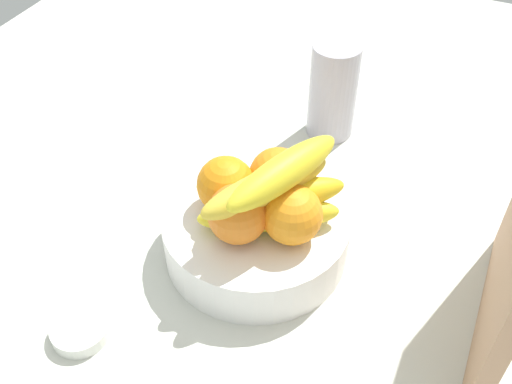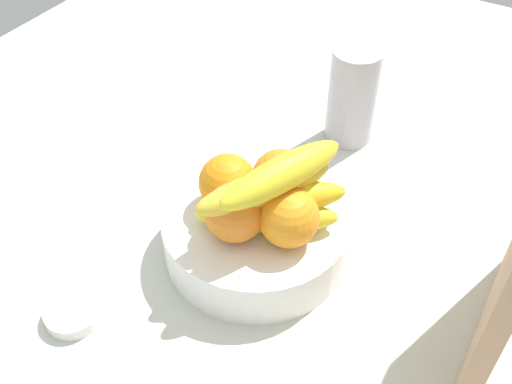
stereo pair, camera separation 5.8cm
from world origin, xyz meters
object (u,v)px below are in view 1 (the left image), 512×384
orange_front_left (226,185)px  orange_back_left (278,176)px  jar_lid (80,330)px  orange_front_right (236,217)px  banana_bunch (274,194)px  orange_center (292,215)px  fruit_bowl (256,233)px  thermos_tumbler (333,90)px

orange_front_left → orange_back_left: bearing=128.6°
orange_front_left → jar_lid: size_ratio=1.08×
orange_front_right → orange_back_left: (-8.41, 1.67, 0.00)cm
orange_front_left → banana_bunch: banana_bunch is taller
orange_center → banana_bunch: 3.24cm
fruit_bowl → banana_bunch: size_ratio=1.32×
fruit_bowl → thermos_tumbler: size_ratio=1.52×
orange_back_left → thermos_tumbler: size_ratio=0.47×
fruit_bowl → orange_front_left: bearing=-90.8°
orange_front_right → orange_center: bearing=117.0°
orange_back_left → orange_front_left: bearing=-51.4°
fruit_bowl → thermos_tumbler: 28.30cm
orange_front_left → jar_lid: (19.94, -9.09, -9.11)cm
orange_center → jar_lid: 27.57cm
fruit_bowl → orange_front_left: (-0.06, -4.02, 6.77)cm
banana_bunch → orange_front_right: bearing=-40.5°
orange_front_left → thermos_tumbler: (-27.88, 4.47, -2.27)cm
orange_center → jar_lid: (18.53, -18.28, -9.11)cm
orange_front_right → orange_center: size_ratio=1.00×
fruit_bowl → orange_front_left: size_ratio=3.28×
orange_front_right → thermos_tumbler: thermos_tumbler is taller
jar_lid → orange_front_right: bearing=141.2°
orange_back_left → orange_center: bearing=36.7°
fruit_bowl → orange_back_left: size_ratio=3.28×
fruit_bowl → banana_bunch: 8.88cm
orange_center → thermos_tumbler: bearing=-170.9°
fruit_bowl → orange_center: bearing=75.3°
orange_front_right → orange_front_left: bearing=-141.7°
thermos_tumbler → orange_front_right: bearing=-1.8°
orange_back_left → jar_lid: bearing=-30.6°
thermos_tumbler → jar_lid: 50.17cm
orange_front_right → banana_bunch: bearing=139.5°
fruit_bowl → jar_lid: size_ratio=3.52×
banana_bunch → thermos_tumbler: 28.96cm
fruit_bowl → orange_front_right: bearing=-7.8°
orange_front_left → orange_back_left: (-4.07, 5.10, 0.00)cm
orange_back_left → fruit_bowl: bearing=-14.7°
fruit_bowl → orange_center: size_ratio=3.28×
orange_back_left → orange_front_right: bearing=-11.2°
banana_bunch → thermos_tumbler: banana_bunch is taller
orange_front_right → orange_back_left: size_ratio=1.00×
orange_front_left → orange_back_left: size_ratio=1.00×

